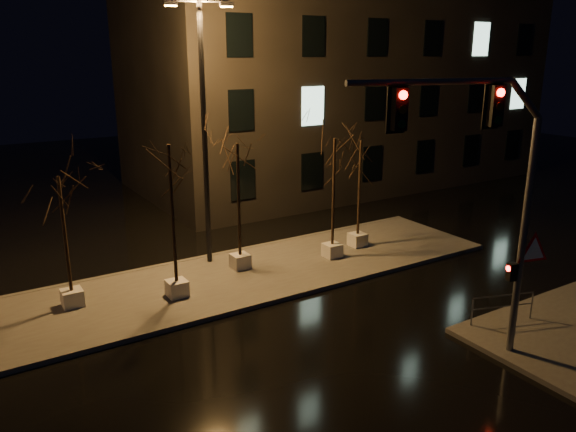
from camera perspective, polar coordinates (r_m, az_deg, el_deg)
ground at (r=16.11m, az=2.93°, el=-13.86°), size 90.00×90.00×0.00m
median at (r=20.76m, az=-6.63°, el=-6.51°), size 22.00×5.00×0.15m
building at (r=36.72m, az=5.07°, el=15.37°), size 25.00×12.00×15.00m
tree_1 at (r=18.70m, az=-22.02°, el=0.91°), size 1.80×1.80×4.42m
tree_2 at (r=18.31m, az=-11.85°, el=3.61°), size 1.80×1.80×5.30m
tree_3 at (r=20.56m, az=-5.10°, el=4.46°), size 1.80×1.80×4.92m
tree_4 at (r=21.74m, az=4.71°, el=5.12°), size 1.80×1.80×4.92m
tree_5 at (r=23.21m, az=7.35°, el=5.20°), size 1.80×1.80×4.63m
traffic_signal_mast at (r=14.77m, az=19.91°, el=3.22°), size 5.87×1.61×7.38m
streetlight_main at (r=21.12m, az=-8.55°, el=9.78°), size 2.38×1.01×9.70m
guard_rail_a at (r=18.44m, az=20.98°, el=-8.36°), size 1.97×0.71×0.90m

